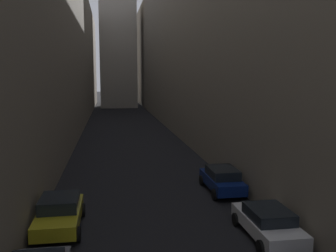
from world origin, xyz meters
name	(u,v)px	position (x,y,z in m)	size (l,w,h in m)	color
ground_plane	(127,131)	(0.00, 48.00, 0.00)	(264.00, 264.00, 0.00)	black
building_block_left	(15,48)	(-13.47, 50.00, 10.39)	(15.94, 108.00, 20.78)	#756B5B
building_block_right	(209,40)	(11.12, 50.00, 11.72)	(11.24, 108.00, 23.44)	#756B5B
parked_car_left_third	(59,213)	(-4.40, 17.93, 0.75)	(2.03, 4.21, 1.45)	#A59919
parked_car_right_third	(268,222)	(4.40, 15.57, 0.70)	(1.95, 4.21, 1.33)	silver
parked_car_right_far	(222,179)	(4.40, 22.00, 0.77)	(1.92, 4.21, 1.46)	navy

